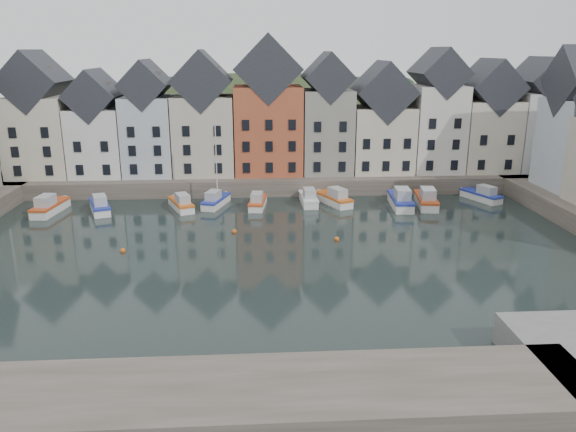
{
  "coord_description": "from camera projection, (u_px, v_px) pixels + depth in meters",
  "views": [
    {
      "loc": [
        -1.95,
        -46.03,
        17.79
      ],
      "look_at": [
        1.32,
        6.0,
        2.28
      ],
      "focal_mm": 35.0,
      "sensor_mm": 36.0,
      "label": 1
    }
  ],
  "objects": [
    {
      "name": "far_terrace",
      "position": [
        292.0,
        120.0,
        73.67
      ],
      "size": [
        72.37,
        8.16,
        17.78
      ],
      "color": "beige",
      "rests_on": "far_quay"
    },
    {
      "name": "boat_e",
      "position": [
        258.0,
        202.0,
        65.66
      ],
      "size": [
        2.37,
        5.64,
        2.1
      ],
      "rotation": [
        0.0,
        0.0,
        -0.13
      ],
      "color": "silver",
      "rests_on": "ground"
    },
    {
      "name": "boat_a",
      "position": [
        49.0,
        207.0,
        63.33
      ],
      "size": [
        2.77,
        6.56,
        2.44
      ],
      "rotation": [
        0.0,
        0.0,
        -0.13
      ],
      "color": "silver",
      "rests_on": "ground"
    },
    {
      "name": "far_quay",
      "position": [
        268.0,
        176.0,
        77.63
      ],
      "size": [
        90.0,
        16.0,
        2.0
      ],
      "primitive_type": "cube",
      "color": "#474036",
      "rests_on": "ground"
    },
    {
      "name": "boat_h",
      "position": [
        401.0,
        200.0,
        65.74
      ],
      "size": [
        2.76,
        7.13,
        2.67
      ],
      "rotation": [
        0.0,
        0.0,
        -0.09
      ],
      "color": "silver",
      "rests_on": "ground"
    },
    {
      "name": "boat_d",
      "position": [
        215.0,
        200.0,
        66.18
      ],
      "size": [
        3.37,
        5.93,
        10.83
      ],
      "rotation": [
        0.0,
        0.0,
        -0.3
      ],
      "color": "silver",
      "rests_on": "ground"
    },
    {
      "name": "mooring_buoys",
      "position": [
        233.0,
        240.0,
        54.04
      ],
      "size": [
        20.5,
        5.5,
        0.5
      ],
      "color": "#CB5817",
      "rests_on": "ground"
    },
    {
      "name": "boat_j",
      "position": [
        482.0,
        195.0,
        68.65
      ],
      "size": [
        3.79,
        5.87,
        2.16
      ],
      "rotation": [
        0.0,
        0.0,
        0.4
      ],
      "color": "silver",
      "rests_on": "ground"
    },
    {
      "name": "hillside",
      "position": [
        265.0,
        243.0,
        107.91
      ],
      "size": [
        153.6,
        70.4,
        64.0
      ],
      "color": "#243118",
      "rests_on": "ground"
    },
    {
      "name": "boat_c",
      "position": [
        181.0,
        204.0,
        64.84
      ],
      "size": [
        3.72,
        5.92,
        2.18
      ],
      "rotation": [
        0.0,
        0.0,
        0.38
      ],
      "color": "silver",
      "rests_on": "ground"
    },
    {
      "name": "boat_g",
      "position": [
        334.0,
        199.0,
        66.95
      ],
      "size": [
        4.16,
        6.34,
        2.34
      ],
      "rotation": [
        0.0,
        0.0,
        0.41
      ],
      "color": "silver",
      "rests_on": "ground"
    },
    {
      "name": "boat_f",
      "position": [
        309.0,
        199.0,
        67.1
      ],
      "size": [
        1.93,
        5.83,
        2.22
      ],
      "rotation": [
        0.0,
        0.0,
        0.02
      ],
      "color": "silver",
      "rests_on": "ground"
    },
    {
      "name": "ground",
      "position": [
        277.0,
        261.0,
        49.22
      ],
      "size": [
        260.0,
        260.0,
        0.0
      ],
      "primitive_type": "plane",
      "color": "black",
      "rests_on": "ground"
    },
    {
      "name": "near_wall",
      "position": [
        92.0,
        409.0,
        27.29
      ],
      "size": [
        50.0,
        6.0,
        2.0
      ],
      "primitive_type": "cube",
      "color": "#474036",
      "rests_on": "ground"
    },
    {
      "name": "boat_i",
      "position": [
        426.0,
        200.0,
        66.08
      ],
      "size": [
        3.04,
        6.94,
        2.57
      ],
      "rotation": [
        0.0,
        0.0,
        -0.15
      ],
      "color": "silver",
      "rests_on": "ground"
    },
    {
      "name": "boat_b",
      "position": [
        100.0,
        206.0,
        63.81
      ],
      "size": [
        3.79,
        6.25,
        2.29
      ],
      "rotation": [
        0.0,
        0.0,
        0.35
      ],
      "color": "silver",
      "rests_on": "ground"
    }
  ]
}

